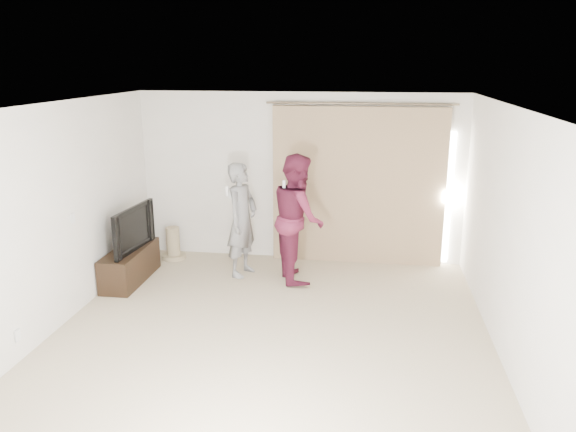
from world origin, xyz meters
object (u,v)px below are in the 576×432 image
Objects in this scene: tv_console at (130,265)px; person_woman at (298,218)px; person_man at (242,220)px; tv at (127,228)px.

tv_console is 0.67× the size of person_woman.
person_man is 0.92× the size of person_woman.
tv is at bearing -162.60° from person_man.
person_woman is (0.82, -0.04, 0.08)m from person_man.
person_man reaches higher than tv_console.
tv_console is at bearing 0.00° from tv.
tv_console is 0.74× the size of person_man.
tv_console is at bearing -162.60° from person_man.
person_woman reaches higher than person_man.
person_man is 0.82m from person_woman.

